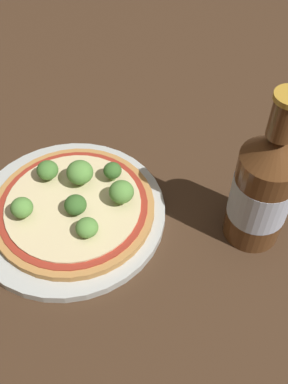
{
  "coord_description": "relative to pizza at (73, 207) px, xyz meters",
  "views": [
    {
      "loc": [
        0.22,
        -0.34,
        0.48
      ],
      "look_at": [
        0.11,
        -0.0,
        0.06
      ],
      "focal_mm": 42.0,
      "sensor_mm": 36.0,
      "label": 1
    }
  ],
  "objects": [
    {
      "name": "broccoli_floret_4",
      "position": [
        0.04,
        -0.04,
        0.02
      ],
      "size": [
        0.03,
        0.03,
        0.02
      ],
      "color": "#7A9E5B",
      "rests_on": "pizza"
    },
    {
      "name": "broccoli_floret_3",
      "position": [
        -0.0,
        0.04,
        0.03
      ],
      "size": [
        0.04,
        0.04,
        0.03
      ],
      "color": "#7A9E5B",
      "rests_on": "pizza"
    },
    {
      "name": "beer_bottle",
      "position": [
        0.23,
        0.05,
        0.07
      ],
      "size": [
        0.07,
        0.07,
        0.22
      ],
      "color": "#563319",
      "rests_on": "ground_plane"
    },
    {
      "name": "broccoli_floret_6",
      "position": [
        0.03,
        0.06,
        0.02
      ],
      "size": [
        0.02,
        0.02,
        0.03
      ],
      "color": "#7A9E5B",
      "rests_on": "pizza"
    },
    {
      "name": "broccoli_floret_1",
      "position": [
        -0.05,
        0.03,
        0.02
      ],
      "size": [
        0.03,
        0.03,
        0.03
      ],
      "color": "#7A9E5B",
      "rests_on": "pizza"
    },
    {
      "name": "plate",
      "position": [
        -0.01,
        -0.0,
        -0.01
      ],
      "size": [
        0.26,
        0.26,
        0.01
      ],
      "color": "#B2B7B2",
      "rests_on": "ground_plane"
    },
    {
      "name": "ground_plane",
      "position": [
        -0.02,
        0.02,
        -0.02
      ],
      "size": [
        3.0,
        3.0,
        0.0
      ],
      "primitive_type": "plane",
      "color": "#3D2819"
    },
    {
      "name": "pizza",
      "position": [
        0.0,
        0.0,
        0.0
      ],
      "size": [
        0.21,
        0.21,
        0.01
      ],
      "color": "#B77F42",
      "rests_on": "plate"
    },
    {
      "name": "broccoli_floret_2",
      "position": [
        0.01,
        -0.01,
        0.02
      ],
      "size": [
        0.03,
        0.03,
        0.03
      ],
      "color": "#7A9E5B",
      "rests_on": "pizza"
    },
    {
      "name": "broccoli_floret_0",
      "position": [
        0.06,
        0.03,
        0.03
      ],
      "size": [
        0.03,
        0.03,
        0.03
      ],
      "color": "#7A9E5B",
      "rests_on": "pizza"
    },
    {
      "name": "broccoli_floret_5",
      "position": [
        -0.05,
        -0.04,
        0.02
      ],
      "size": [
        0.03,
        0.03,
        0.03
      ],
      "color": "#7A9E5B",
      "rests_on": "pizza"
    }
  ]
}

